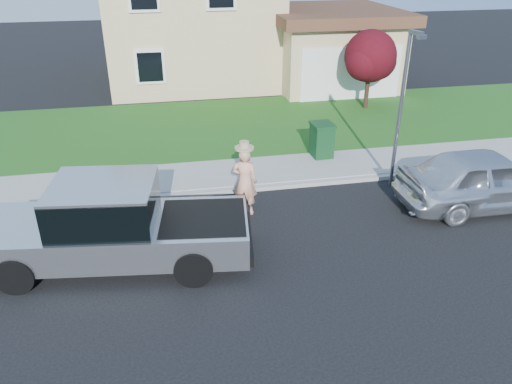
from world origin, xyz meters
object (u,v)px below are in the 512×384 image
woman (245,180)px  sedan (487,179)px  ornamental_tree (371,59)px  pickup_truck (113,227)px  street_lamp (402,103)px  trash_bin (322,140)px

woman → sedan: size_ratio=0.43×
sedan → ornamental_tree: ornamental_tree is taller
sedan → ornamental_tree: size_ratio=1.46×
pickup_truck → street_lamp: street_lamp is taller
woman → ornamental_tree: 10.47m
pickup_truck → sedan: 9.69m
pickup_truck → sedan: (9.65, 0.82, -0.11)m
woman → street_lamp: size_ratio=0.45×
woman → trash_bin: (3.09, 3.06, -0.25)m
sedan → street_lamp: street_lamp is taller
sedan → trash_bin: 5.16m
pickup_truck → sedan: bearing=12.2°
trash_bin → street_lamp: 3.31m
pickup_truck → ornamental_tree: ornamental_tree is taller
woman → sedan: woman is taller
ornamental_tree → street_lamp: size_ratio=0.72×
pickup_truck → woman: 3.64m
pickup_truck → trash_bin: (6.32, 4.75, -0.20)m
sedan → street_lamp: size_ratio=1.06×
sedan → street_lamp: 3.04m
ornamental_tree → trash_bin: ornamental_tree is taller
woman → trash_bin: woman is taller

